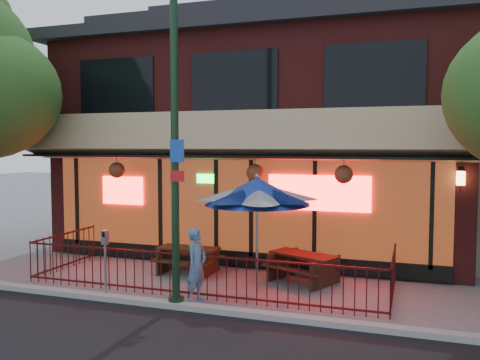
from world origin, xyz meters
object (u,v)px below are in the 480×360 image
object	(u,v)px
street_light	(175,153)
parking_meter_near	(105,252)
picnic_table_right	(304,263)
patio_umbrella	(257,191)
pedestrian	(197,265)
picnic_table_left	(188,256)

from	to	relation	value
street_light	parking_meter_near	distance (m)	2.72
street_light	picnic_table_right	xyz separation A→B (m)	(2.10, 2.68, -2.69)
patio_umbrella	street_light	bearing A→B (deg)	-130.24
street_light	parking_meter_near	xyz separation A→B (m)	(-1.68, 0.00, -2.14)
pedestrian	parking_meter_near	world-z (taller)	pedestrian
pedestrian	parking_meter_near	bearing A→B (deg)	113.46
street_light	picnic_table_left	distance (m)	3.85
pedestrian	parking_meter_near	distance (m)	2.01
pedestrian	patio_umbrella	bearing A→B (deg)	-33.71
picnic_table_left	patio_umbrella	size ratio (longest dim) A/B	0.60
pedestrian	picnic_table_left	bearing A→B (deg)	39.07
parking_meter_near	picnic_table_right	bearing A→B (deg)	35.28
picnic_table_right	pedestrian	world-z (taller)	pedestrian
street_light	pedestrian	size ratio (longest dim) A/B	4.46
picnic_table_left	picnic_table_right	size ratio (longest dim) A/B	0.80
street_light	parking_meter_near	size ratio (longest dim) A/B	4.69
picnic_table_right	parking_meter_near	distance (m)	4.66
picnic_table_left	parking_meter_near	bearing A→B (deg)	-106.75
picnic_table_left	patio_umbrella	bearing A→B (deg)	-26.17
patio_umbrella	parking_meter_near	size ratio (longest dim) A/B	1.80
patio_umbrella	pedestrian	bearing A→B (deg)	-134.02
picnic_table_right	picnic_table_left	bearing A→B (deg)	-178.08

